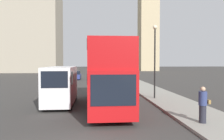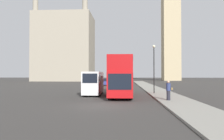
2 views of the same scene
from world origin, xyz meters
The scene contains 8 objects.
ground_plane centered at (0.00, 0.00, 0.00)m, with size 300.00×300.00×0.00m, color #383533.
sidewalk_strip centered at (6.69, 0.00, 0.07)m, with size 3.38×120.00×0.15m.
building_block_distant centered at (-21.01, 65.44, 12.70)m, with size 21.13×15.80×30.80m.
red_double_decker_bus centered at (1.52, 7.76, 2.45)m, with size 2.47×10.38×4.37m.
white_van centered at (-1.79, 8.69, 1.49)m, with size 1.95×5.46×2.80m.
pedestrian centered at (5.95, 2.75, 1.04)m, with size 0.56×0.40×1.79m.
street_lamp centered at (5.65, 10.20, 4.10)m, with size 0.36×0.36×6.06m.
parked_sedan centered at (-2.65, 32.89, 0.71)m, with size 1.72×4.30×1.57m.
Camera 2 is at (1.95, -17.36, 2.50)m, focal length 35.00 mm.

